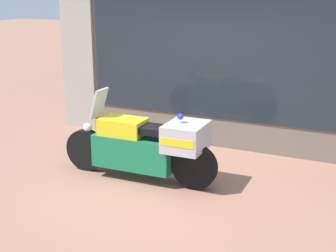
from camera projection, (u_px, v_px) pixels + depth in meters
ground_plane at (167, 180)px, 7.00m from camera, size 60.00×60.00×0.00m
shop_building at (197, 28)px, 8.29m from camera, size 6.35×0.55×4.16m
window_display at (229, 120)px, 8.51m from camera, size 5.17×0.30×1.95m
paramedic_motorcycle at (147, 145)px, 6.87m from camera, size 2.48×0.68×1.33m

